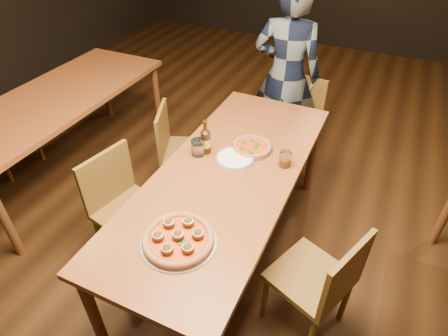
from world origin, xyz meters
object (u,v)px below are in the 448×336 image
at_px(chair_main_e, 310,276).
at_px(water_glass, 198,147).
at_px(table_main, 227,181).
at_px(plate_stack, 235,159).
at_px(amber_glass, 285,159).
at_px(pizza_margherita, 252,147).
at_px(diner, 286,76).
at_px(chair_main_nw, 131,211).
at_px(chair_main_sw, 187,151).
at_px(beer_bottle, 206,142).
at_px(pizza_meatball, 178,238).
at_px(chair_end, 294,123).
at_px(table_left, 56,104).

xyz_separation_m(chair_main_e, water_glass, (-0.88, 0.36, 0.38)).
distance_m(table_main, plate_stack, 0.16).
bearing_deg(amber_glass, pizza_margherita, 162.87).
bearing_deg(diner, chair_main_e, 106.30).
distance_m(table_main, chair_main_nw, 0.68).
xyz_separation_m(chair_main_nw, chair_main_e, (1.20, 0.01, -0.01)).
xyz_separation_m(chair_main_sw, pizza_margherita, (0.63, -0.21, 0.36)).
bearing_deg(water_glass, plate_stack, 10.09).
bearing_deg(chair_main_sw, beer_bottle, -156.50).
distance_m(table_main, pizza_meatball, 0.61).
relative_size(plate_stack, diner, 0.15).
xyz_separation_m(chair_main_e, chair_end, (-0.56, 1.55, -0.01)).
bearing_deg(table_left, beer_bottle, -6.39).
height_order(table_main, beer_bottle, beer_bottle).
bearing_deg(plate_stack, chair_main_nw, -143.72).
distance_m(pizza_meatball, beer_bottle, 0.77).
relative_size(table_left, plate_stack, 8.32).
xyz_separation_m(table_main, chair_main_nw, (-0.57, -0.28, -0.25)).
xyz_separation_m(chair_end, beer_bottle, (-0.29, -1.15, 0.42)).
bearing_deg(chair_end, chair_main_sw, -121.93).
distance_m(plate_stack, beer_bottle, 0.22).
xyz_separation_m(amber_glass, diner, (-0.36, 1.15, 0.00)).
bearing_deg(amber_glass, pizza_meatball, -109.23).
relative_size(chair_main_e, pizza_margherita, 3.03).
bearing_deg(water_glass, amber_glass, 12.97).
xyz_separation_m(chair_main_e, plate_stack, (-0.64, 0.40, 0.34)).
relative_size(table_main, water_glass, 18.46).
bearing_deg(chair_main_nw, table_left, 74.36).
relative_size(table_left, water_glass, 18.46).
bearing_deg(chair_end, chair_main_e, -61.80).
distance_m(table_left, chair_main_e, 2.42).
distance_m(chair_main_nw, chair_main_sw, 0.78).
relative_size(table_main, beer_bottle, 8.63).
bearing_deg(chair_main_e, beer_bottle, -93.88).
distance_m(chair_end, beer_bottle, 1.26).
bearing_deg(pizza_meatball, plate_stack, 91.38).
height_order(pizza_margherita, diner, diner).
relative_size(table_main, chair_end, 2.41).
bearing_deg(amber_glass, beer_bottle, -170.87).
bearing_deg(table_main, chair_main_sw, 139.79).
height_order(chair_main_nw, pizza_meatball, chair_main_nw).
xyz_separation_m(table_main, table_left, (-1.70, 0.30, 0.00)).
xyz_separation_m(chair_end, pizza_margherita, (-0.03, -0.99, 0.35)).
bearing_deg(plate_stack, chair_main_e, -32.21).
height_order(chair_main_e, chair_end, chair_main_e).
distance_m(chair_main_sw, chair_main_e, 1.45).
bearing_deg(chair_end, table_left, -142.57).
xyz_separation_m(chair_main_nw, amber_glass, (0.86, 0.49, 0.37)).
xyz_separation_m(water_glass, diner, (0.18, 1.28, -0.00)).
bearing_deg(table_main, beer_bottle, 148.06).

